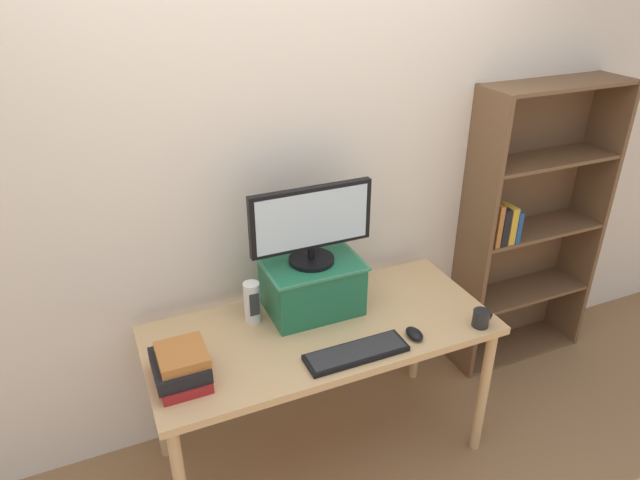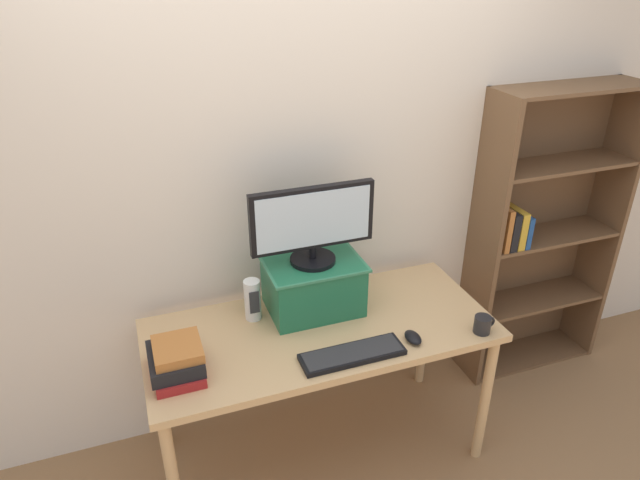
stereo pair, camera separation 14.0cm
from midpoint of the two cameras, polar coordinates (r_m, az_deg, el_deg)
name	(u,v)px [view 1 (the left image)]	position (r m, az deg, el deg)	size (l,w,h in m)	color
ground_plane	(321,449)	(3.13, -1.24, -20.22)	(12.00, 12.00, 0.00)	olive
back_wall	(283,185)	(2.74, -5.20, 5.53)	(7.00, 0.08, 2.60)	beige
desk	(321,341)	(2.66, -1.39, -10.11)	(1.57, 0.70, 0.77)	tan
bookshelf_unit	(526,227)	(3.49, 18.80, 1.20)	(0.86, 0.28, 1.69)	brown
riser_box	(312,284)	(2.67, -2.34, -4.44)	(0.45, 0.34, 0.25)	#1E6642
computer_monitor	(311,223)	(2.52, -2.47, 1.65)	(0.57, 0.21, 0.37)	black
keyboard	(356,353)	(2.45, 1.99, -11.24)	(0.45, 0.14, 0.02)	black
computer_mouse	(414,334)	(2.57, 7.86, -9.30)	(0.06, 0.10, 0.04)	black
book_stack	(181,366)	(2.38, -15.42, -12.06)	(0.21, 0.27, 0.14)	maroon
coffee_mug	(481,318)	(2.68, 14.39, -7.61)	(0.10, 0.08, 0.08)	black
desk_speaker	(252,302)	(2.63, -8.33, -6.21)	(0.08, 0.08, 0.20)	silver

